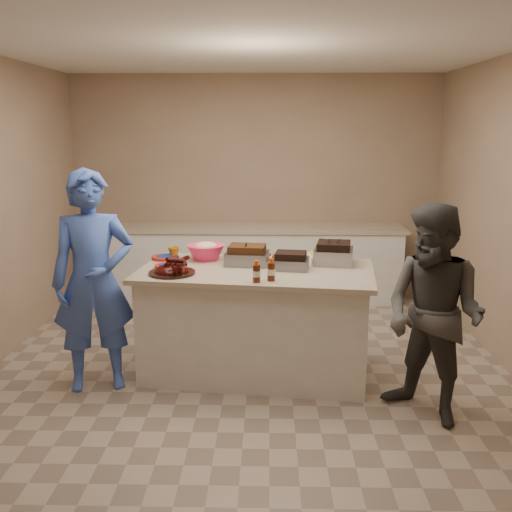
{
  "coord_description": "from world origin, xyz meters",
  "views": [
    {
      "loc": [
        0.17,
        -4.58,
        2.07
      ],
      "look_at": [
        0.06,
        0.07,
        1.02
      ],
      "focal_mm": 40.0,
      "sensor_mm": 36.0,
      "label": 1
    }
  ],
  "objects_px": {
    "bbq_bottle_a": "(257,282)",
    "plastic_cup": "(174,257)",
    "island": "(256,371)",
    "bbq_bottle_b": "(271,281)",
    "mustard_bottle": "(235,266)",
    "rib_platter": "(172,274)",
    "guest_blue": "(100,385)",
    "guest_gray": "(426,417)",
    "roasting_pan": "(333,263)",
    "coleslaw_bowl": "(206,260)"
  },
  "relations": [
    {
      "from": "bbq_bottle_b",
      "to": "bbq_bottle_a",
      "type": "bearing_deg",
      "value": -157.06
    },
    {
      "from": "roasting_pan",
      "to": "coleslaw_bowl",
      "type": "relative_size",
      "value": 0.98
    },
    {
      "from": "bbq_bottle_b",
      "to": "guest_gray",
      "type": "distance_m",
      "value": 1.52
    },
    {
      "from": "guest_blue",
      "to": "roasting_pan",
      "type": "bearing_deg",
      "value": -0.13
    },
    {
      "from": "bbq_bottle_b",
      "to": "guest_blue",
      "type": "xyz_separation_m",
      "value": [
        -1.4,
        0.07,
        -0.92
      ]
    },
    {
      "from": "roasting_pan",
      "to": "plastic_cup",
      "type": "height_order",
      "value": "roasting_pan"
    },
    {
      "from": "bbq_bottle_a",
      "to": "guest_blue",
      "type": "xyz_separation_m",
      "value": [
        -1.29,
        0.11,
        -0.92
      ]
    },
    {
      "from": "plastic_cup",
      "to": "mustard_bottle",
      "type": "bearing_deg",
      "value": -29.13
    },
    {
      "from": "rib_platter",
      "to": "mustard_bottle",
      "type": "relative_size",
      "value": 2.86
    },
    {
      "from": "guest_blue",
      "to": "guest_gray",
      "type": "height_order",
      "value": "guest_gray"
    },
    {
      "from": "bbq_bottle_a",
      "to": "roasting_pan",
      "type": "bearing_deg",
      "value": 43.76
    },
    {
      "from": "roasting_pan",
      "to": "bbq_bottle_b",
      "type": "xyz_separation_m",
      "value": [
        -0.54,
        -0.58,
        0.0
      ]
    },
    {
      "from": "plastic_cup",
      "to": "island",
      "type": "bearing_deg",
      "value": -29.13
    },
    {
      "from": "bbq_bottle_a",
      "to": "bbq_bottle_b",
      "type": "bearing_deg",
      "value": 22.94
    },
    {
      "from": "roasting_pan",
      "to": "bbq_bottle_b",
      "type": "relative_size",
      "value": 1.84
    },
    {
      "from": "island",
      "to": "bbq_bottle_b",
      "type": "height_order",
      "value": "bbq_bottle_b"
    },
    {
      "from": "island",
      "to": "plastic_cup",
      "type": "relative_size",
      "value": 19.01
    },
    {
      "from": "bbq_bottle_a",
      "to": "guest_gray",
      "type": "xyz_separation_m",
      "value": [
        1.25,
        -0.36,
        -0.92
      ]
    },
    {
      "from": "rib_platter",
      "to": "coleslaw_bowl",
      "type": "height_order",
      "value": "coleslaw_bowl"
    },
    {
      "from": "roasting_pan",
      "to": "guest_gray",
      "type": "bearing_deg",
      "value": -49.48
    },
    {
      "from": "island",
      "to": "plastic_cup",
      "type": "height_order",
      "value": "plastic_cup"
    },
    {
      "from": "coleslaw_bowl",
      "to": "mustard_bottle",
      "type": "distance_m",
      "value": 0.37
    },
    {
      "from": "roasting_pan",
      "to": "bbq_bottle_a",
      "type": "bearing_deg",
      "value": -126.91
    },
    {
      "from": "mustard_bottle",
      "to": "plastic_cup",
      "type": "bearing_deg",
      "value": 150.87
    },
    {
      "from": "island",
      "to": "roasting_pan",
      "type": "xyz_separation_m",
      "value": [
        0.67,
        0.21,
        0.92
      ]
    },
    {
      "from": "island",
      "to": "guest_blue",
      "type": "xyz_separation_m",
      "value": [
        -1.27,
        -0.3,
        0.0
      ]
    },
    {
      "from": "coleslaw_bowl",
      "to": "bbq_bottle_b",
      "type": "relative_size",
      "value": 1.89
    },
    {
      "from": "bbq_bottle_a",
      "to": "mustard_bottle",
      "type": "xyz_separation_m",
      "value": [
        -0.19,
        0.51,
        0.0
      ]
    },
    {
      "from": "mustard_bottle",
      "to": "guest_blue",
      "type": "distance_m",
      "value": 1.48
    },
    {
      "from": "guest_blue",
      "to": "rib_platter",
      "type": "bearing_deg",
      "value": -3.15
    },
    {
      "from": "bbq_bottle_b",
      "to": "mustard_bottle",
      "type": "distance_m",
      "value": 0.56
    },
    {
      "from": "mustard_bottle",
      "to": "plastic_cup",
      "type": "height_order",
      "value": "mustard_bottle"
    },
    {
      "from": "bbq_bottle_a",
      "to": "plastic_cup",
      "type": "distance_m",
      "value": 1.14
    },
    {
      "from": "roasting_pan",
      "to": "plastic_cup",
      "type": "relative_size",
      "value": 3.21
    },
    {
      "from": "roasting_pan",
      "to": "guest_blue",
      "type": "distance_m",
      "value": 2.21
    },
    {
      "from": "coleslaw_bowl",
      "to": "bbq_bottle_a",
      "type": "bearing_deg",
      "value": -58.09
    },
    {
      "from": "bbq_bottle_b",
      "to": "rib_platter",
      "type": "bearing_deg",
      "value": 166.54
    },
    {
      "from": "coleslaw_bowl",
      "to": "mustard_bottle",
      "type": "relative_size",
      "value": 2.53
    },
    {
      "from": "bbq_bottle_b",
      "to": "guest_gray",
      "type": "xyz_separation_m",
      "value": [
        1.14,
        -0.41,
        -0.92
      ]
    },
    {
      "from": "bbq_bottle_b",
      "to": "guest_blue",
      "type": "bearing_deg",
      "value": 177.3
    },
    {
      "from": "guest_blue",
      "to": "guest_gray",
      "type": "bearing_deg",
      "value": -25.5
    },
    {
      "from": "roasting_pan",
      "to": "coleslaw_bowl",
      "type": "height_order",
      "value": "coleslaw_bowl"
    },
    {
      "from": "rib_platter",
      "to": "bbq_bottle_a",
      "type": "xyz_separation_m",
      "value": [
        0.69,
        -0.24,
        0.0
      ]
    },
    {
      "from": "roasting_pan",
      "to": "plastic_cup",
      "type": "distance_m",
      "value": 1.44
    },
    {
      "from": "island",
      "to": "rib_platter",
      "type": "height_order",
      "value": "rib_platter"
    },
    {
      "from": "plastic_cup",
      "to": "coleslaw_bowl",
      "type": "bearing_deg",
      "value": -15.3
    },
    {
      "from": "guest_blue",
      "to": "mustard_bottle",
      "type": "bearing_deg",
      "value": 5.08
    },
    {
      "from": "rib_platter",
      "to": "guest_gray",
      "type": "bearing_deg",
      "value": -17.17
    },
    {
      "from": "mustard_bottle",
      "to": "guest_blue",
      "type": "bearing_deg",
      "value": -159.98
    },
    {
      "from": "bbq_bottle_b",
      "to": "plastic_cup",
      "type": "distance_m",
      "value": 1.18
    }
  ]
}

